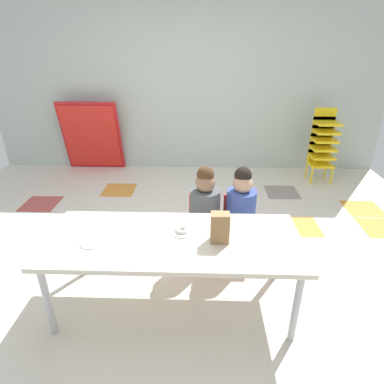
{
  "coord_description": "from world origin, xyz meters",
  "views": [
    {
      "loc": [
        0.25,
        -2.68,
        1.89
      ],
      "look_at": [
        0.18,
        -0.49,
        0.86
      ],
      "focal_mm": 30.15,
      "sensor_mm": 36.0,
      "label": 1
    }
  ],
  "objects_px": {
    "seated_child_near_camera": "(205,206)",
    "paper_plate_near_edge": "(182,232)",
    "craft_table": "(173,244)",
    "paper_bag_brown": "(220,228)",
    "kid_chair_yellow_stack": "(323,142)",
    "folded_activity_table": "(92,137)",
    "donut_powdered_on_plate": "(182,229)",
    "seated_child_middle_seat": "(241,206)",
    "paper_plate_center_table": "(93,242)"
  },
  "relations": [
    {
      "from": "seated_child_near_camera",
      "to": "seated_child_middle_seat",
      "type": "xyz_separation_m",
      "value": [
        0.32,
        -0.0,
        0.0
      ]
    },
    {
      "from": "craft_table",
      "to": "paper_bag_brown",
      "type": "relative_size",
      "value": 8.33
    },
    {
      "from": "seated_child_near_camera",
      "to": "paper_plate_near_edge",
      "type": "relative_size",
      "value": 5.1
    },
    {
      "from": "seated_child_near_camera",
      "to": "paper_bag_brown",
      "type": "relative_size",
      "value": 4.17
    },
    {
      "from": "seated_child_middle_seat",
      "to": "paper_bag_brown",
      "type": "bearing_deg",
      "value": -109.35
    },
    {
      "from": "paper_plate_near_edge",
      "to": "paper_plate_center_table",
      "type": "distance_m",
      "value": 0.64
    },
    {
      "from": "folded_activity_table",
      "to": "seated_child_middle_seat",
      "type": "bearing_deg",
      "value": -47.86
    },
    {
      "from": "paper_bag_brown",
      "to": "seated_child_middle_seat",
      "type": "bearing_deg",
      "value": 70.65
    },
    {
      "from": "craft_table",
      "to": "paper_bag_brown",
      "type": "distance_m",
      "value": 0.37
    },
    {
      "from": "seated_child_middle_seat",
      "to": "paper_plate_near_edge",
      "type": "bearing_deg",
      "value": -133.3
    },
    {
      "from": "paper_bag_brown",
      "to": "craft_table",
      "type": "bearing_deg",
      "value": 175.73
    },
    {
      "from": "craft_table",
      "to": "folded_activity_table",
      "type": "xyz_separation_m",
      "value": [
        -1.51,
        2.88,
        -0.02
      ]
    },
    {
      "from": "seated_child_middle_seat",
      "to": "paper_plate_near_edge",
      "type": "xyz_separation_m",
      "value": [
        -0.49,
        -0.52,
        0.05
      ]
    },
    {
      "from": "craft_table",
      "to": "paper_plate_center_table",
      "type": "height_order",
      "value": "paper_plate_center_table"
    },
    {
      "from": "seated_child_near_camera",
      "to": "donut_powdered_on_plate",
      "type": "relative_size",
      "value": 8.9
    },
    {
      "from": "seated_child_near_camera",
      "to": "kid_chair_yellow_stack",
      "type": "bearing_deg",
      "value": 49.26
    },
    {
      "from": "seated_child_middle_seat",
      "to": "paper_plate_center_table",
      "type": "xyz_separation_m",
      "value": [
        -1.11,
        -0.67,
        0.05
      ]
    },
    {
      "from": "craft_table",
      "to": "paper_bag_brown",
      "type": "height_order",
      "value": "paper_bag_brown"
    },
    {
      "from": "kid_chair_yellow_stack",
      "to": "donut_powdered_on_plate",
      "type": "relative_size",
      "value": 10.09
    },
    {
      "from": "paper_plate_near_edge",
      "to": "folded_activity_table",
      "type": "bearing_deg",
      "value": 119.33
    },
    {
      "from": "kid_chair_yellow_stack",
      "to": "folded_activity_table",
      "type": "height_order",
      "value": "folded_activity_table"
    },
    {
      "from": "kid_chair_yellow_stack",
      "to": "seated_child_near_camera",
      "type": "bearing_deg",
      "value": -130.74
    },
    {
      "from": "seated_child_near_camera",
      "to": "paper_plate_near_edge",
      "type": "height_order",
      "value": "seated_child_near_camera"
    },
    {
      "from": "folded_activity_table",
      "to": "donut_powdered_on_plate",
      "type": "bearing_deg",
      "value": -60.67
    },
    {
      "from": "craft_table",
      "to": "folded_activity_table",
      "type": "relative_size",
      "value": 1.69
    },
    {
      "from": "folded_activity_table",
      "to": "paper_bag_brown",
      "type": "xyz_separation_m",
      "value": [
        1.84,
        -2.91,
        0.18
      ]
    },
    {
      "from": "seated_child_middle_seat",
      "to": "paper_bag_brown",
      "type": "height_order",
      "value": "seated_child_middle_seat"
    },
    {
      "from": "seated_child_near_camera",
      "to": "paper_plate_center_table",
      "type": "height_order",
      "value": "seated_child_near_camera"
    },
    {
      "from": "paper_plate_near_edge",
      "to": "kid_chair_yellow_stack",
      "type": "bearing_deg",
      "value": 53.17
    },
    {
      "from": "folded_activity_table",
      "to": "paper_bag_brown",
      "type": "height_order",
      "value": "folded_activity_table"
    },
    {
      "from": "paper_bag_brown",
      "to": "donut_powdered_on_plate",
      "type": "relative_size",
      "value": 2.13
    },
    {
      "from": "kid_chair_yellow_stack",
      "to": "paper_plate_near_edge",
      "type": "bearing_deg",
      "value": -126.83
    },
    {
      "from": "paper_bag_brown",
      "to": "seated_child_near_camera",
      "type": "bearing_deg",
      "value": 99.04
    },
    {
      "from": "kid_chair_yellow_stack",
      "to": "paper_bag_brown",
      "type": "xyz_separation_m",
      "value": [
        -1.59,
        -2.59,
        0.14
      ]
    },
    {
      "from": "seated_child_near_camera",
      "to": "paper_bag_brown",
      "type": "bearing_deg",
      "value": -80.96
    },
    {
      "from": "seated_child_near_camera",
      "to": "seated_child_middle_seat",
      "type": "distance_m",
      "value": 0.32
    },
    {
      "from": "craft_table",
      "to": "paper_plate_near_edge",
      "type": "distance_m",
      "value": 0.12
    },
    {
      "from": "seated_child_near_camera",
      "to": "seated_child_middle_seat",
      "type": "height_order",
      "value": "same"
    },
    {
      "from": "kid_chair_yellow_stack",
      "to": "paper_bag_brown",
      "type": "distance_m",
      "value": 3.04
    },
    {
      "from": "paper_bag_brown",
      "to": "paper_plate_near_edge",
      "type": "relative_size",
      "value": 1.22
    },
    {
      "from": "craft_table",
      "to": "donut_powdered_on_plate",
      "type": "height_order",
      "value": "donut_powdered_on_plate"
    },
    {
      "from": "folded_activity_table",
      "to": "paper_bag_brown",
      "type": "distance_m",
      "value": 3.45
    },
    {
      "from": "paper_plate_center_table",
      "to": "donut_powdered_on_plate",
      "type": "bearing_deg",
      "value": 13.96
    },
    {
      "from": "seated_child_near_camera",
      "to": "craft_table",
      "type": "bearing_deg",
      "value": -110.77
    },
    {
      "from": "paper_plate_center_table",
      "to": "donut_powdered_on_plate",
      "type": "xyz_separation_m",
      "value": [
        0.62,
        0.15,
        0.02
      ]
    },
    {
      "from": "paper_plate_near_edge",
      "to": "donut_powdered_on_plate",
      "type": "distance_m",
      "value": 0.02
    },
    {
      "from": "seated_child_near_camera",
      "to": "paper_plate_center_table",
      "type": "relative_size",
      "value": 5.1
    },
    {
      "from": "kid_chair_yellow_stack",
      "to": "paper_plate_center_table",
      "type": "bearing_deg",
      "value": -133.25
    },
    {
      "from": "kid_chair_yellow_stack",
      "to": "paper_bag_brown",
      "type": "bearing_deg",
      "value": -121.53
    },
    {
      "from": "seated_child_near_camera",
      "to": "kid_chair_yellow_stack",
      "type": "xyz_separation_m",
      "value": [
        1.69,
        1.96,
        0.02
      ]
    }
  ]
}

